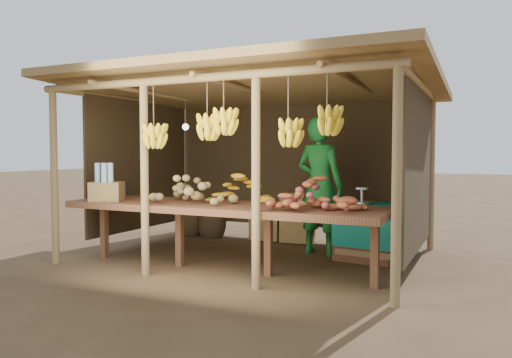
% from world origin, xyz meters
% --- Properties ---
extents(ground, '(60.00, 60.00, 0.00)m').
position_xyz_m(ground, '(0.00, 0.00, 0.00)').
color(ground, brown).
rests_on(ground, ground).
extents(stall_structure, '(4.70, 3.50, 2.43)m').
position_xyz_m(stall_structure, '(0.07, -0.08, 1.91)').
color(stall_structure, '#987A4E').
rests_on(stall_structure, ground).
extents(counter, '(3.90, 1.05, 0.80)m').
position_xyz_m(counter, '(0.00, -0.95, 0.74)').
color(counter, brown).
rests_on(counter, ground).
extents(potato_heap, '(1.08, 0.72, 0.37)m').
position_xyz_m(potato_heap, '(-0.36, -1.02, 0.98)').
color(potato_heap, olive).
rests_on(potato_heap, counter).
extents(sweet_potato_heap, '(0.96, 0.63, 0.36)m').
position_xyz_m(sweet_potato_heap, '(1.19, -1.15, 0.98)').
color(sweet_potato_heap, '#A6502A').
rests_on(sweet_potato_heap, counter).
extents(onion_heap, '(0.96, 0.77, 0.36)m').
position_xyz_m(onion_heap, '(1.15, -0.97, 0.98)').
color(onion_heap, '#BF5D5D').
rests_on(onion_heap, counter).
extents(banana_pile, '(0.72, 0.48, 0.35)m').
position_xyz_m(banana_pile, '(0.10, -0.63, 0.98)').
color(banana_pile, gold).
rests_on(banana_pile, counter).
extents(tomato_basin, '(0.39, 0.39, 0.21)m').
position_xyz_m(tomato_basin, '(-1.90, -0.67, 0.88)').
color(tomato_basin, navy).
rests_on(tomato_basin, counter).
extents(bottle_box, '(0.47, 0.43, 0.48)m').
position_xyz_m(bottle_box, '(-1.48, -1.25, 0.98)').
color(bottle_box, olive).
rests_on(bottle_box, counter).
extents(vendor, '(0.77, 0.58, 1.89)m').
position_xyz_m(vendor, '(0.75, 0.48, 0.95)').
color(vendor, '#19712B').
rests_on(vendor, ground).
extents(tarp_crate, '(0.89, 0.80, 0.97)m').
position_xyz_m(tarp_crate, '(1.43, 0.40, 0.40)').
color(tarp_crate, brown).
rests_on(tarp_crate, ground).
extents(carton_stack, '(1.05, 0.44, 0.76)m').
position_xyz_m(carton_stack, '(-0.01, 1.19, 0.34)').
color(carton_stack, olive).
rests_on(carton_stack, ground).
extents(burlap_sacks, '(0.90, 0.47, 0.64)m').
position_xyz_m(burlap_sacks, '(-1.51, 1.06, 0.28)').
color(burlap_sacks, '#43331F').
rests_on(burlap_sacks, ground).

